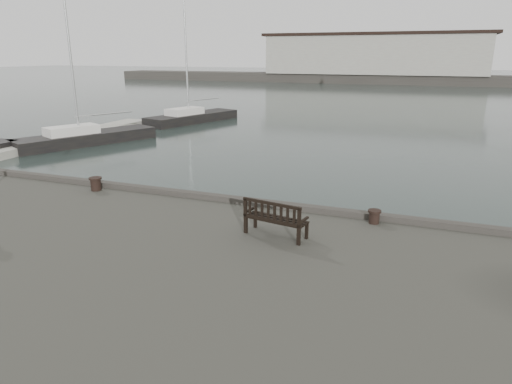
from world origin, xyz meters
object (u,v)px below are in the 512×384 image
(bench, at_px, (275,225))
(bollard_left, at_px, (96,184))
(bollard_right, at_px, (374,217))
(yacht_d, at_px, (193,120))
(yacht_c, at_px, (87,141))

(bench, distance_m, bollard_left, 7.48)
(bollard_right, distance_m, yacht_d, 32.60)
(yacht_c, bearing_deg, bench, -13.68)
(bench, relative_size, bollard_left, 3.77)
(bollard_left, bearing_deg, bollard_right, 0.88)
(bollard_right, bearing_deg, yacht_d, 127.60)
(bench, relative_size, yacht_d, 0.14)
(bollard_left, relative_size, yacht_d, 0.04)
(yacht_c, bearing_deg, yacht_d, 106.42)
(bollard_left, xyz_separation_m, bollard_right, (9.59, 0.15, -0.04))
(bench, height_order, bollard_left, bench)
(bollard_left, bearing_deg, yacht_d, 111.61)
(bollard_right, distance_m, yacht_c, 25.44)
(bollard_right, bearing_deg, yacht_c, 148.45)
(bench, relative_size, yacht_c, 0.13)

